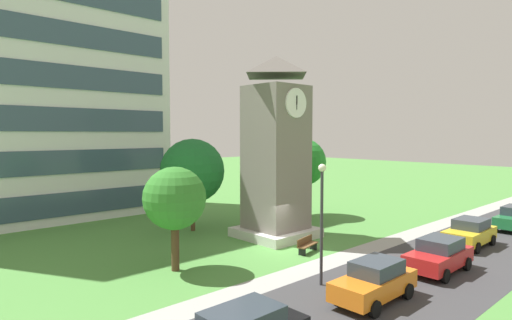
{
  "coord_description": "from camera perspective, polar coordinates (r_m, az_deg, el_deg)",
  "views": [
    {
      "loc": [
        -17.93,
        -16.72,
        6.92
      ],
      "look_at": [
        0.89,
        3.75,
        5.17
      ],
      "focal_mm": 29.21,
      "sensor_mm": 36.0,
      "label": 1
    }
  ],
  "objects": [
    {
      "name": "street_asphalt",
      "position": [
        21.3,
        19.92,
        -15.57
      ],
      "size": [
        120.0,
        7.2,
        0.01
      ],
      "primitive_type": "cube",
      "color": "#38383A",
      "rests_on": "ground"
    },
    {
      "name": "tree_by_building",
      "position": [
        21.36,
        -11.08,
        -5.23
      ],
      "size": [
        3.18,
        3.18,
        5.29
      ],
      "color": "#513823",
      "rests_on": "ground"
    },
    {
      "name": "parked_car_orange",
      "position": [
        18.53,
        15.92,
        -15.63
      ],
      "size": [
        4.21,
        1.91,
        1.69
      ],
      "color": "orange",
      "rests_on": "ground"
    },
    {
      "name": "clock_tower",
      "position": [
        27.74,
        2.76,
        0.52
      ],
      "size": [
        4.59,
        4.59,
        12.02
      ],
      "color": "slate",
      "rests_on": "ground"
    },
    {
      "name": "parked_car_yellow",
      "position": [
        29.14,
        27.23,
        -8.81
      ],
      "size": [
        4.17,
        2.04,
        1.69
      ],
      "color": "gold",
      "rests_on": "ground"
    },
    {
      "name": "kerb_strip",
      "position": [
        23.53,
        10.1,
        -13.55
      ],
      "size": [
        120.0,
        1.6,
        0.01
      ],
      "primitive_type": "cube",
      "color": "#9E9E99",
      "rests_on": "ground"
    },
    {
      "name": "tree_streetside",
      "position": [
        29.9,
        -8.69,
        -1.49
      ],
      "size": [
        4.56,
        4.56,
        6.58
      ],
      "color": "#513823",
      "rests_on": "ground"
    },
    {
      "name": "street_lamp",
      "position": [
        19.21,
        8.99,
        -6.76
      ],
      "size": [
        0.36,
        0.36,
        5.57
      ],
      "color": "#333338",
      "rests_on": "ground"
    },
    {
      "name": "office_building",
      "position": [
        39.44,
        -28.38,
        11.75
      ],
      "size": [
        19.76,
        10.12,
        25.6
      ],
      "color": "silver",
      "rests_on": "ground"
    },
    {
      "name": "parked_car_red",
      "position": [
        23.29,
        23.77,
        -11.79
      ],
      "size": [
        4.26,
        2.05,
        1.69
      ],
      "color": "red",
      "rests_on": "ground"
    },
    {
      "name": "park_bench",
      "position": [
        24.97,
        6.99,
        -11.42
      ],
      "size": [
        1.86,
        0.88,
        0.88
      ],
      "color": "brown",
      "rests_on": "ground"
    },
    {
      "name": "ground_plane",
      "position": [
        25.48,
        4.34,
        -12.17
      ],
      "size": [
        160.0,
        160.0,
        0.0
      ],
      "primitive_type": "plane",
      "color": "#4C893D"
    },
    {
      "name": "tree_near_tower",
      "position": [
        35.07,
        6.36,
        -0.31
      ],
      "size": [
        3.99,
        3.99,
        6.55
      ],
      "color": "#513823",
      "rests_on": "ground"
    }
  ]
}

